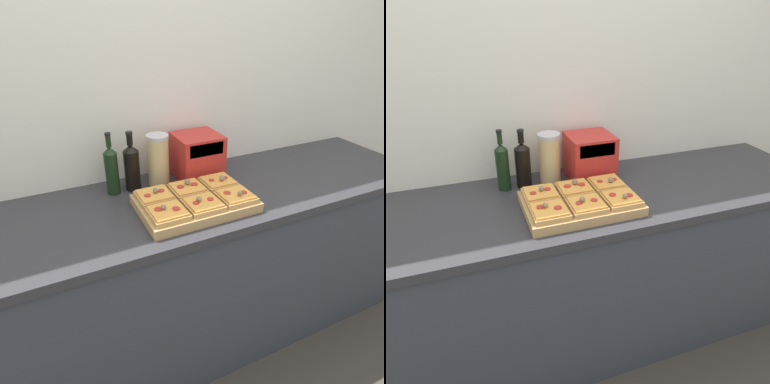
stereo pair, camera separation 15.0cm
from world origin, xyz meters
The scene contains 13 objects.
wall_back centered at (0.00, 0.67, 1.25)m, with size 6.00×0.06×2.50m.
kitchen_counter centered at (0.00, 0.32, 0.47)m, with size 2.63×0.67×0.94m.
cutting_board centered at (0.02, 0.22, 0.96)m, with size 0.49×0.33×0.04m, color tan.
pizza_slice_back_left centered at (-0.14, 0.29, 0.99)m, with size 0.15×0.14×0.05m.
pizza_slice_back_center centered at (0.02, 0.29, 0.99)m, with size 0.15×0.14×0.05m.
pizza_slice_back_right centered at (0.17, 0.29, 0.99)m, with size 0.15×0.14×0.05m.
pizza_slice_front_left centered at (-0.14, 0.14, 0.99)m, with size 0.15×0.14×0.05m.
pizza_slice_front_center centered at (0.02, 0.14, 0.99)m, with size 0.15×0.14×0.05m.
pizza_slice_front_right centered at (0.17, 0.14, 0.99)m, with size 0.15×0.14×0.05m.
olive_oil_bottle centered at (-0.27, 0.51, 1.06)m, with size 0.06×0.06×0.30m.
wine_bottle centered at (-0.17, 0.51, 1.05)m, with size 0.07×0.07×0.29m.
grain_jar_tall centered at (-0.04, 0.51, 1.06)m, with size 0.11×0.11×0.25m.
toaster_oven centered at (0.17, 0.50, 1.05)m, with size 0.25×0.21×0.22m.
Camera 2 is at (-0.42, -1.00, 1.70)m, focal length 32.00 mm.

